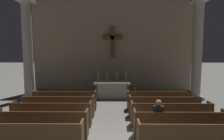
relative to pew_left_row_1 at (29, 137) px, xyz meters
name	(u,v)px	position (x,y,z in m)	size (l,w,h in m)	color
pew_left_row_1	(29,137)	(0.00, 0.00, 0.00)	(3.09, 0.50, 0.95)	brown
pew_left_row_2	(42,124)	(0.00, 1.03, 0.00)	(3.09, 0.50, 0.95)	brown
pew_left_row_3	(52,114)	(0.00, 2.05, 0.00)	(3.09, 0.50, 0.95)	brown
pew_left_row_4	(59,106)	(0.00, 3.08, 0.00)	(3.09, 0.50, 0.95)	brown
pew_left_row_5	(65,100)	(0.00, 4.10, 0.00)	(3.09, 0.50, 0.95)	brown
pew_right_row_1	(192,138)	(4.65, 0.00, 0.00)	(3.09, 0.50, 0.95)	brown
pew_right_row_2	(180,124)	(4.65, 1.03, 0.00)	(3.09, 0.50, 0.95)	brown
pew_right_row_3	(171,114)	(4.65, 2.05, 0.00)	(3.09, 0.50, 0.95)	brown
pew_right_row_4	(164,106)	(4.65, 3.08, 0.00)	(3.09, 0.50, 0.95)	brown
pew_right_row_5	(159,100)	(4.65, 4.10, 0.00)	(3.09, 0.50, 0.95)	brown
column_left_second	(28,52)	(-2.69, 6.22, 2.38)	(0.85, 0.85, 5.88)	#ADA89E
column_right_second	(197,52)	(7.34, 6.22, 2.38)	(0.85, 0.85, 5.88)	#ADA89E
altar	(112,89)	(2.32, 6.43, 0.06)	(2.20, 0.90, 1.01)	#A8A399
candlestick_outer_left	(98,79)	(1.47, 6.43, 0.73)	(0.16, 0.16, 0.63)	#B79338
candlestick_inner_left	(107,79)	(2.02, 6.43, 0.73)	(0.16, 0.16, 0.63)	#B79338
candlestick_inner_right	(117,79)	(2.62, 6.43, 0.73)	(0.16, 0.16, 0.63)	#B79338
candlestick_outer_right	(126,79)	(3.17, 6.43, 0.73)	(0.16, 0.16, 0.63)	#B79338
apse_with_cross	(112,47)	(2.32, 8.28, 2.69)	(10.94, 0.51, 6.32)	gray
lectern	(134,94)	(3.56, 5.23, 0.07)	(0.44, 0.36, 1.15)	brown
lone_worshipper	(158,117)	(3.91, 1.06, 0.22)	(0.32, 0.43, 1.32)	#26262B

